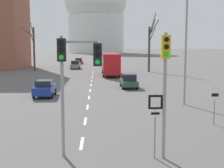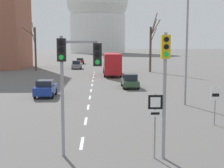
{
  "view_description": "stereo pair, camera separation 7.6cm",
  "coord_description": "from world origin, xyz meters",
  "px_view_note": "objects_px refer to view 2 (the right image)",
  "views": [
    {
      "loc": [
        0.78,
        -7.95,
        4.77
      ],
      "look_at": [
        1.44,
        5.94,
        3.04
      ],
      "focal_mm": 50.0,
      "sensor_mm": 36.0,
      "label": 1
    },
    {
      "loc": [
        0.86,
        -7.96,
        4.77
      ],
      "look_at": [
        1.44,
        5.94,
        3.04
      ],
      "focal_mm": 50.0,
      "sensor_mm": 36.0,
      "label": 2
    }
  ],
  "objects_px": {
    "speed_limit_sign": "(215,99)",
    "sedan_far_left": "(80,61)",
    "route_sign_post": "(155,114)",
    "sedan_near_right": "(109,61)",
    "sedan_near_left": "(77,65)",
    "traffic_signal_near_right": "(165,72)",
    "traffic_signal_centre_tall": "(74,66)",
    "sedan_far_right": "(46,88)",
    "city_bus": "(112,62)",
    "sedan_mid_centre": "(130,81)",
    "street_lamp_right": "(183,32)"
  },
  "relations": [
    {
      "from": "speed_limit_sign",
      "to": "sedan_far_left",
      "type": "height_order",
      "value": "speed_limit_sign"
    },
    {
      "from": "route_sign_post",
      "to": "sedan_near_right",
      "type": "height_order",
      "value": "route_sign_post"
    },
    {
      "from": "sedan_near_left",
      "to": "traffic_signal_near_right",
      "type": "bearing_deg",
      "value": -81.88
    },
    {
      "from": "traffic_signal_centre_tall",
      "to": "sedan_far_right",
      "type": "relative_size",
      "value": 1.36
    },
    {
      "from": "route_sign_post",
      "to": "city_bus",
      "type": "height_order",
      "value": "city_bus"
    },
    {
      "from": "sedan_mid_centre",
      "to": "sedan_far_left",
      "type": "xyz_separation_m",
      "value": [
        -8.34,
        45.9,
        -0.01
      ]
    },
    {
      "from": "traffic_signal_centre_tall",
      "to": "speed_limit_sign",
      "type": "height_order",
      "value": "traffic_signal_centre_tall"
    },
    {
      "from": "sedan_far_left",
      "to": "sedan_far_right",
      "type": "bearing_deg",
      "value": -90.15
    },
    {
      "from": "sedan_far_left",
      "to": "traffic_signal_centre_tall",
      "type": "bearing_deg",
      "value": -86.77
    },
    {
      "from": "route_sign_post",
      "to": "speed_limit_sign",
      "type": "height_order",
      "value": "route_sign_post"
    },
    {
      "from": "sedan_mid_centre",
      "to": "traffic_signal_near_right",
      "type": "bearing_deg",
      "value": -91.97
    },
    {
      "from": "speed_limit_sign",
      "to": "sedan_near_left",
      "type": "xyz_separation_m",
      "value": [
        -11.47,
        45.5,
        -0.75
      ]
    },
    {
      "from": "route_sign_post",
      "to": "sedan_far_left",
      "type": "relative_size",
      "value": 0.7
    },
    {
      "from": "sedan_far_right",
      "to": "sedan_far_left",
      "type": "bearing_deg",
      "value": 89.85
    },
    {
      "from": "traffic_signal_near_right",
      "to": "sedan_mid_centre",
      "type": "distance_m",
      "value": 22.41
    },
    {
      "from": "sedan_near_right",
      "to": "sedan_far_right",
      "type": "height_order",
      "value": "sedan_near_right"
    },
    {
      "from": "sedan_far_right",
      "to": "sedan_near_right",
      "type": "bearing_deg",
      "value": 80.98
    },
    {
      "from": "traffic_signal_near_right",
      "to": "route_sign_post",
      "type": "distance_m",
      "value": 1.81
    },
    {
      "from": "route_sign_post",
      "to": "city_bus",
      "type": "distance_m",
      "value": 37.09
    },
    {
      "from": "speed_limit_sign",
      "to": "route_sign_post",
      "type": "bearing_deg",
      "value": -130.53
    },
    {
      "from": "street_lamp_right",
      "to": "speed_limit_sign",
      "type": "bearing_deg",
      "value": -87.06
    },
    {
      "from": "sedan_mid_centre",
      "to": "sedan_far_right",
      "type": "distance_m",
      "value": 10.29
    },
    {
      "from": "street_lamp_right",
      "to": "sedan_mid_centre",
      "type": "relative_size",
      "value": 2.15
    },
    {
      "from": "traffic_signal_centre_tall",
      "to": "city_bus",
      "type": "relative_size",
      "value": 0.48
    },
    {
      "from": "route_sign_post",
      "to": "sedan_mid_centre",
      "type": "height_order",
      "value": "route_sign_post"
    },
    {
      "from": "sedan_near_left",
      "to": "city_bus",
      "type": "height_order",
      "value": "city_bus"
    },
    {
      "from": "traffic_signal_near_right",
      "to": "sedan_near_left",
      "type": "bearing_deg",
      "value": 98.12
    },
    {
      "from": "speed_limit_sign",
      "to": "traffic_signal_near_right",
      "type": "bearing_deg",
      "value": -128.07
    },
    {
      "from": "traffic_signal_near_right",
      "to": "sedan_far_left",
      "type": "height_order",
      "value": "traffic_signal_near_right"
    },
    {
      "from": "sedan_far_right",
      "to": "route_sign_post",
      "type": "bearing_deg",
      "value": -65.86
    },
    {
      "from": "sedan_near_left",
      "to": "sedan_near_right",
      "type": "bearing_deg",
      "value": 61.34
    },
    {
      "from": "traffic_signal_centre_tall",
      "to": "sedan_near_left",
      "type": "bearing_deg",
      "value": 93.97
    },
    {
      "from": "sedan_near_left",
      "to": "sedan_near_right",
      "type": "distance_m",
      "value": 14.78
    },
    {
      "from": "sedan_far_right",
      "to": "speed_limit_sign",
      "type": "bearing_deg",
      "value": -42.66
    },
    {
      "from": "sedan_near_right",
      "to": "sedan_mid_centre",
      "type": "height_order",
      "value": "sedan_near_right"
    },
    {
      "from": "speed_limit_sign",
      "to": "sedan_near_right",
      "type": "bearing_deg",
      "value": 94.28
    },
    {
      "from": "sedan_near_right",
      "to": "city_bus",
      "type": "xyz_separation_m",
      "value": [
        -0.5,
        -26.75,
        1.2
      ]
    },
    {
      "from": "speed_limit_sign",
      "to": "city_bus",
      "type": "xyz_separation_m",
      "value": [
        -4.88,
        31.72,
        0.46
      ]
    },
    {
      "from": "sedan_near_right",
      "to": "route_sign_post",
      "type": "bearing_deg",
      "value": -90.19
    },
    {
      "from": "traffic_signal_near_right",
      "to": "sedan_mid_centre",
      "type": "xyz_separation_m",
      "value": [
        0.76,
        22.21,
        -2.88
      ]
    },
    {
      "from": "traffic_signal_centre_tall",
      "to": "route_sign_post",
      "type": "relative_size",
      "value": 1.86
    },
    {
      "from": "speed_limit_sign",
      "to": "sedan_near_left",
      "type": "bearing_deg",
      "value": 104.15
    },
    {
      "from": "street_lamp_right",
      "to": "sedan_mid_centre",
      "type": "distance_m",
      "value": 12.0
    },
    {
      "from": "sedan_near_right",
      "to": "sedan_far_right",
      "type": "relative_size",
      "value": 1.06
    },
    {
      "from": "street_lamp_right",
      "to": "city_bus",
      "type": "relative_size",
      "value": 0.9
    },
    {
      "from": "sedan_near_right",
      "to": "sedan_near_left",
      "type": "bearing_deg",
      "value": -118.66
    },
    {
      "from": "sedan_mid_centre",
      "to": "sedan_near_left",
      "type": "bearing_deg",
      "value": 105.63
    },
    {
      "from": "traffic_signal_centre_tall",
      "to": "sedan_mid_centre",
      "type": "xyz_separation_m",
      "value": [
        4.52,
        21.75,
        -3.11
      ]
    },
    {
      "from": "traffic_signal_centre_tall",
      "to": "street_lamp_right",
      "type": "xyz_separation_m",
      "value": [
        7.64,
        11.32,
        1.92
      ]
    },
    {
      "from": "sedan_far_right",
      "to": "city_bus",
      "type": "relative_size",
      "value": 0.35
    }
  ]
}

